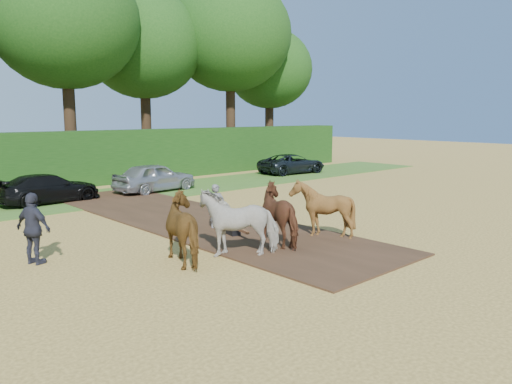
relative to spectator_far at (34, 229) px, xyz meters
name	(u,v)px	position (x,y,z in m)	size (l,w,h in m)	color
ground	(305,271)	(4.79, -5.24, -0.95)	(120.00, 120.00, 0.00)	gold
earth_strip	(192,219)	(6.29, 1.76, -0.93)	(4.50, 17.00, 0.05)	#472D1C
grass_verge	(76,200)	(4.79, 8.76, -0.94)	(50.00, 5.00, 0.03)	#38601E
hedgerow	(39,161)	(4.79, 13.26, 0.55)	(46.00, 1.60, 3.00)	#14380F
spectator_far	(34,229)	(0.00, 0.00, 0.00)	(1.12, 0.47, 1.91)	#262833
plough_team	(261,217)	(5.46, -2.86, -0.03)	(6.37, 4.44, 1.85)	brown
parked_cars	(68,186)	(4.54, 9.03, -0.27)	(35.80, 3.04, 1.48)	#ABAEB2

